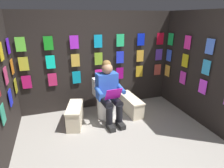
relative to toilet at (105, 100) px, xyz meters
The scene contains 6 objects.
display_wall_back 0.87m from the toilet, 88.34° to the right, with size 3.42×0.14×2.07m.
display_wall_left 1.93m from the toilet, 161.29° to the left, with size 0.14×2.05×2.07m.
toilet is the anchor object (origin of this frame).
person_reading 0.35m from the toilet, 93.75° to the left, with size 0.55×0.70×1.19m.
comic_longbox_near 0.57m from the toilet, behind, with size 0.30×0.81×0.35m.
comic_longbox_far 0.69m from the toilet, 16.04° to the left, with size 0.43×0.70×0.39m.
Camera 1 is at (0.94, 1.75, 1.96)m, focal length 29.85 mm.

